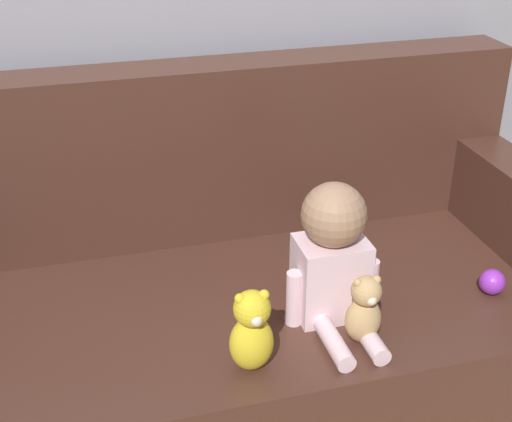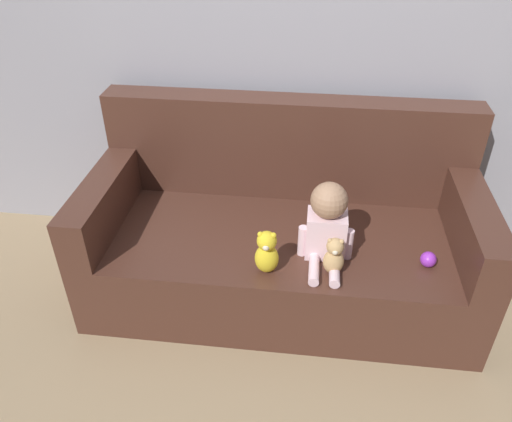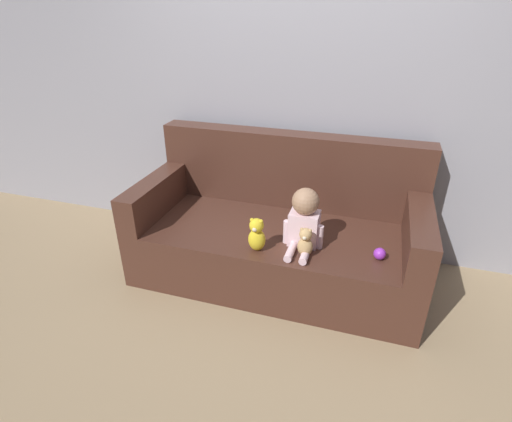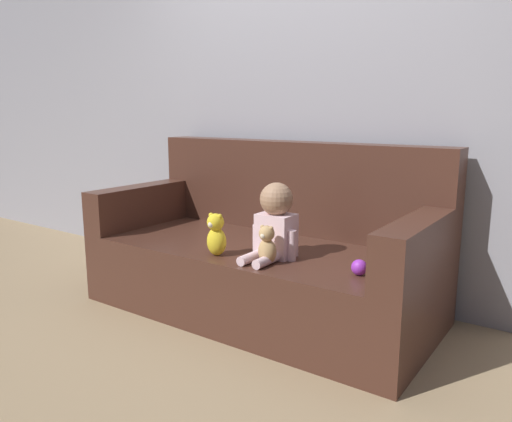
% 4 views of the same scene
% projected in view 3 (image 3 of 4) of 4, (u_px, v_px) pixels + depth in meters
% --- Properties ---
extents(ground_plane, '(12.00, 12.00, 0.00)m').
position_uv_depth(ground_plane, '(276.00, 274.00, 3.06)').
color(ground_plane, '#9E8460').
extents(wall_back, '(8.00, 0.05, 2.60)m').
position_uv_depth(wall_back, '(299.00, 87.00, 2.93)').
color(wall_back, '#93939E').
rests_on(wall_back, ground_plane).
extents(couch, '(2.03, 0.94, 1.00)m').
position_uv_depth(couch, '(279.00, 232.00, 2.97)').
color(couch, '#47281E').
rests_on(couch, ground_plane).
extents(person_baby, '(0.27, 0.34, 0.40)m').
position_uv_depth(person_baby, '(304.00, 220.00, 2.57)').
color(person_baby, silver).
rests_on(person_baby, couch).
extents(teddy_bear_brown, '(0.10, 0.09, 0.20)m').
position_uv_depth(teddy_bear_brown, '(305.00, 242.00, 2.48)').
color(teddy_bear_brown, tan).
rests_on(teddy_bear_brown, couch).
extents(plush_toy_side, '(0.11, 0.11, 0.23)m').
position_uv_depth(plush_toy_side, '(257.00, 235.00, 2.54)').
color(plush_toy_side, yellow).
rests_on(plush_toy_side, couch).
extents(toy_ball, '(0.08, 0.08, 0.08)m').
position_uv_depth(toy_ball, '(380.00, 254.00, 2.48)').
color(toy_ball, purple).
rests_on(toy_ball, couch).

